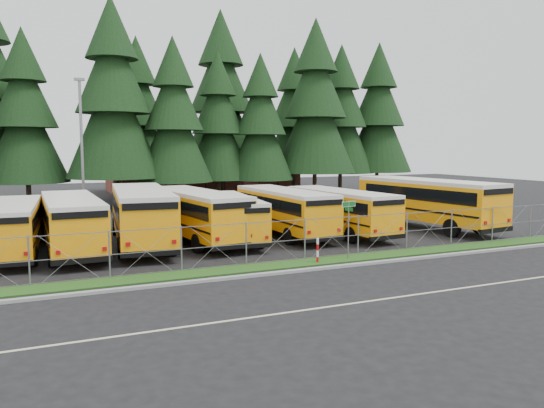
{
  "coord_description": "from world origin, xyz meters",
  "views": [
    {
      "loc": [
        -12.51,
        -23.2,
        5.42
      ],
      "look_at": [
        -0.51,
        4.0,
        2.17
      ],
      "focal_mm": 35.0,
      "sensor_mm": 36.0,
      "label": 1
    }
  ],
  "objects_px": {
    "bus_0": "(14,229)",
    "bus_5": "(282,212)",
    "bus_2": "(141,217)",
    "bus_4": "(231,218)",
    "street_sign": "(349,217)",
    "bus_3": "(194,216)",
    "bus_1": "(71,224)",
    "light_standard": "(82,145)",
    "striped_bollard": "(318,251)",
    "bus_6": "(336,212)",
    "bus_east": "(422,204)"
  },
  "relations": [
    {
      "from": "bus_6",
      "to": "street_sign",
      "type": "height_order",
      "value": "street_sign"
    },
    {
      "from": "striped_bollard",
      "to": "bus_east",
      "type": "bearing_deg",
      "value": 30.05
    },
    {
      "from": "bus_6",
      "to": "bus_east",
      "type": "height_order",
      "value": "bus_east"
    },
    {
      "from": "bus_1",
      "to": "bus_6",
      "type": "height_order",
      "value": "bus_1"
    },
    {
      "from": "bus_2",
      "to": "bus_4",
      "type": "relative_size",
      "value": 1.22
    },
    {
      "from": "bus_0",
      "to": "bus_4",
      "type": "distance_m",
      "value": 11.28
    },
    {
      "from": "bus_east",
      "to": "striped_bollard",
      "type": "distance_m",
      "value": 13.43
    },
    {
      "from": "bus_6",
      "to": "striped_bollard",
      "type": "xyz_separation_m",
      "value": [
        -5.04,
        -6.81,
        -0.77
      ]
    },
    {
      "from": "street_sign",
      "to": "light_standard",
      "type": "xyz_separation_m",
      "value": [
        -10.61,
        18.24,
        3.47
      ]
    },
    {
      "from": "bus_5",
      "to": "bus_3",
      "type": "bearing_deg",
      "value": 177.47
    },
    {
      "from": "bus_0",
      "to": "bus_5",
      "type": "relative_size",
      "value": 0.95
    },
    {
      "from": "bus_1",
      "to": "bus_5",
      "type": "distance_m",
      "value": 12.08
    },
    {
      "from": "bus_6",
      "to": "bus_4",
      "type": "bearing_deg",
      "value": 170.94
    },
    {
      "from": "bus_4",
      "to": "bus_east",
      "type": "height_order",
      "value": "bus_east"
    },
    {
      "from": "bus_3",
      "to": "bus_4",
      "type": "xyz_separation_m",
      "value": [
        2.03,
        -0.53,
        -0.17
      ]
    },
    {
      "from": "bus_east",
      "to": "light_standard",
      "type": "relative_size",
      "value": 1.22
    },
    {
      "from": "bus_1",
      "to": "bus_5",
      "type": "xyz_separation_m",
      "value": [
        12.07,
        0.42,
        -0.03
      ]
    },
    {
      "from": "bus_2",
      "to": "bus_6",
      "type": "relative_size",
      "value": 1.14
    },
    {
      "from": "bus_3",
      "to": "striped_bollard",
      "type": "height_order",
      "value": "bus_3"
    },
    {
      "from": "bus_3",
      "to": "bus_2",
      "type": "bearing_deg",
      "value": 170.75
    },
    {
      "from": "bus_5",
      "to": "street_sign",
      "type": "distance_m",
      "value": 7.66
    },
    {
      "from": "bus_0",
      "to": "street_sign",
      "type": "bearing_deg",
      "value": -24.05
    },
    {
      "from": "bus_4",
      "to": "bus_east",
      "type": "distance_m",
      "value": 13.31
    },
    {
      "from": "light_standard",
      "to": "bus_5",
      "type": "bearing_deg",
      "value": -44.95
    },
    {
      "from": "bus_3",
      "to": "bus_6",
      "type": "relative_size",
      "value": 1.06
    },
    {
      "from": "bus_1",
      "to": "street_sign",
      "type": "bearing_deg",
      "value": -32.31
    },
    {
      "from": "bus_6",
      "to": "street_sign",
      "type": "bearing_deg",
      "value": -120.84
    },
    {
      "from": "bus_0",
      "to": "bus_east",
      "type": "xyz_separation_m",
      "value": [
        24.57,
        -1.01,
        0.29
      ]
    },
    {
      "from": "bus_5",
      "to": "street_sign",
      "type": "relative_size",
      "value": 3.82
    },
    {
      "from": "striped_bollard",
      "to": "light_standard",
      "type": "height_order",
      "value": "light_standard"
    },
    {
      "from": "bus_1",
      "to": "bus_4",
      "type": "distance_m",
      "value": 8.59
    },
    {
      "from": "bus_east",
      "to": "light_standard",
      "type": "xyz_separation_m",
      "value": [
        -20.43,
        11.72,
        3.88
      ]
    },
    {
      "from": "street_sign",
      "to": "striped_bollard",
      "type": "distance_m",
      "value": 2.29
    },
    {
      "from": "bus_6",
      "to": "bus_0",
      "type": "bearing_deg",
      "value": 172.49
    },
    {
      "from": "bus_1",
      "to": "bus_east",
      "type": "distance_m",
      "value": 21.89
    },
    {
      "from": "street_sign",
      "to": "bus_1",
      "type": "bearing_deg",
      "value": 149.1
    },
    {
      "from": "striped_bollard",
      "to": "bus_3",
      "type": "bearing_deg",
      "value": 115.39
    },
    {
      "from": "bus_east",
      "to": "light_standard",
      "type": "bearing_deg",
      "value": 142.93
    },
    {
      "from": "bus_4",
      "to": "bus_east",
      "type": "relative_size",
      "value": 0.79
    },
    {
      "from": "bus_0",
      "to": "bus_1",
      "type": "height_order",
      "value": "bus_1"
    },
    {
      "from": "bus_1",
      "to": "light_standard",
      "type": "relative_size",
      "value": 1.08
    },
    {
      "from": "bus_3",
      "to": "bus_4",
      "type": "bearing_deg",
      "value": -22.0
    },
    {
      "from": "bus_2",
      "to": "bus_east",
      "type": "height_order",
      "value": "bus_east"
    },
    {
      "from": "bus_0",
      "to": "street_sign",
      "type": "xyz_separation_m",
      "value": [
        14.75,
        -7.53,
        0.7
      ]
    },
    {
      "from": "bus_east",
      "to": "street_sign",
      "type": "relative_size",
      "value": 4.41
    },
    {
      "from": "bus_5",
      "to": "striped_bollard",
      "type": "bearing_deg",
      "value": -105.01
    },
    {
      "from": "bus_1",
      "to": "bus_2",
      "type": "distance_m",
      "value": 3.66
    },
    {
      "from": "bus_0",
      "to": "bus_1",
      "type": "bearing_deg",
      "value": -3.66
    },
    {
      "from": "bus_1",
      "to": "bus_5",
      "type": "bearing_deg",
      "value": 0.57
    },
    {
      "from": "bus_1",
      "to": "striped_bollard",
      "type": "xyz_separation_m",
      "value": [
        10.29,
        -7.41,
        -0.83
      ]
    }
  ]
}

